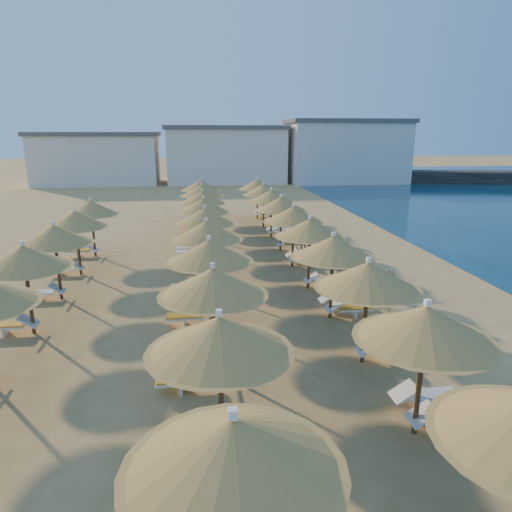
{
  "coord_description": "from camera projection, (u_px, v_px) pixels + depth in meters",
  "views": [
    {
      "loc": [
        -2.74,
        -14.86,
        6.47
      ],
      "look_at": [
        -0.26,
        4.0,
        1.3
      ],
      "focal_mm": 32.0,
      "sensor_mm": 36.0,
      "label": 1
    }
  ],
  "objects": [
    {
      "name": "ground",
      "position": [
        278.0,
        320.0,
        16.26
      ],
      "size": [
        220.0,
        220.0,
        0.0
      ],
      "primitive_type": "plane",
      "color": "tan",
      "rests_on": "ground"
    },
    {
      "name": "jetty",
      "position": [
        443.0,
        177.0,
        60.44
      ],
      "size": [
        30.18,
        10.13,
        1.5
      ],
      "primitive_type": "cube",
      "rotation": [
        0.0,
        0.0,
        -0.21
      ],
      "color": "black",
      "rests_on": "ground"
    },
    {
      "name": "hotel_blocks",
      "position": [
        233.0,
        154.0,
        59.43
      ],
      "size": [
        47.69,
        10.66,
        8.1
      ],
      "color": "white",
      "rests_on": "ground"
    },
    {
      "name": "parasol_row_east",
      "position": [
        310.0,
        229.0,
        18.92
      ],
      "size": [
        2.99,
        35.89,
        3.16
      ],
      "color": "brown",
      "rests_on": "ground"
    },
    {
      "name": "parasol_row_west",
      "position": [
        206.0,
        232.0,
        18.38
      ],
      "size": [
        2.99,
        35.89,
        3.16
      ],
      "color": "brown",
      "rests_on": "ground"
    },
    {
      "name": "parasol_row_inland",
      "position": [
        41.0,
        246.0,
        16.07
      ],
      "size": [
        2.99,
        19.44,
        3.16
      ],
      "color": "brown",
      "rests_on": "ground"
    },
    {
      "name": "loungers",
      "position": [
        228.0,
        286.0,
        18.81
      ],
      "size": [
        13.24,
        34.34,
        0.66
      ],
      "color": "white",
      "rests_on": "ground"
    },
    {
      "name": "beachgoer_b",
      "position": [
        344.0,
        269.0,
        19.29
      ],
      "size": [
        1.06,
        1.09,
        1.77
      ],
      "primitive_type": "imported",
      "rotation": [
        0.0,
        0.0,
        -0.9
      ],
      "color": "tan",
      "rests_on": "ground"
    },
    {
      "name": "beachgoer_c",
      "position": [
        303.0,
        238.0,
        25.13
      ],
      "size": [
        1.04,
        0.95,
        1.7
      ],
      "primitive_type": "imported",
      "rotation": [
        0.0,
        0.0,
        -0.68
      ],
      "color": "tan",
      "rests_on": "ground"
    },
    {
      "name": "beachgoer_a",
      "position": [
        389.0,
        289.0,
        17.04
      ],
      "size": [
        0.47,
        0.64,
        1.61
      ],
      "primitive_type": "imported",
      "rotation": [
        0.0,
        0.0,
        -1.73
      ],
      "color": "tan",
      "rests_on": "ground"
    }
  ]
}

